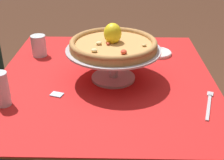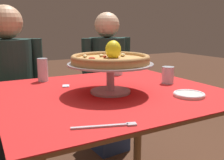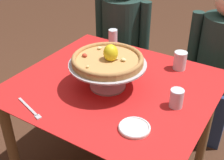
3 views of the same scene
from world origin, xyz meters
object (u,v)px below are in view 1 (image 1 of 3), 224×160
Objects in this scene: dinner_fork at (209,104)px; pizza at (113,43)px; water_glass_side_right at (110,41)px; pizza_stand at (113,58)px; water_glass_back_left at (2,91)px; water_glass_back_right at (39,47)px; sugar_packet at (57,95)px; side_plate at (158,53)px.

pizza is at bearing 60.82° from dinner_fork.
dinner_fork is (-0.59, -0.40, -0.04)m from water_glass_side_right.
pizza_stand is 0.48m from water_glass_back_left.
water_glass_back_right is at bearing 58.67° from dinner_fork.
water_glass_side_right is 1.91× the size of sugar_packet.
pizza_stand is 3.74× the size of water_glass_back_right.
water_glass_side_right reaches higher than dinner_fork.
pizza is 3.93× the size of water_glass_side_right.
pizza is 3.41× the size of water_glass_back_right.
pizza is 1.79× the size of dinner_fork.
pizza_stand reaches higher than water_glass_side_right.
pizza_stand reaches higher than sugar_packet.
water_glass_side_right is at bearing -71.45° from water_glass_back_right.
side_plate is (-0.09, -0.26, -0.03)m from water_glass_side_right.
dinner_fork is 0.61m from sugar_packet.
sugar_packet is (0.08, -0.19, -0.06)m from water_glass_back_left.
dinner_fork is (-0.50, -0.14, -0.01)m from side_plate.
pizza reaches higher than water_glass_back_right.
water_glass_back_left is at bearing 176.86° from water_glass_back_right.
pizza is at bearing -123.30° from water_glass_back_right.
dinner_fork is at bearing -95.41° from sugar_packet.
pizza_stand reaches higher than water_glass_back_right.
side_plate is 0.64m from sugar_packet.
sugar_packet is at bearing 123.86° from pizza.
sugar_packet is at bearing -68.55° from water_glass_back_left.
water_glass_side_right is 0.73m from water_glass_back_left.
water_glass_back_left is (-0.23, 0.42, -0.11)m from pizza.
pizza_stand is 0.06m from pizza.
water_glass_back_left is 0.94× the size of side_plate.
pizza_stand is 8.23× the size of sugar_packet.
side_plate reaches higher than dinner_fork.
pizza is 0.40m from side_plate.
side_plate is at bearing -109.73° from water_glass_side_right.
pizza reaches higher than dinner_fork.
water_glass_back_left is (-0.23, 0.42, -0.04)m from pizza_stand.
sugar_packet is (-0.15, 0.23, -0.10)m from pizza_stand.
pizza is (0.00, 0.00, 0.06)m from pizza_stand.
water_glass_side_right is 0.28m from side_plate.
water_glass_back_right is 0.63m from side_plate.
water_glass_side_right is at bearing -20.70° from sugar_packet.
water_glass_back_left is 1.24× the size of water_glass_back_right.
pizza_stand is at bearing -61.61° from water_glass_back_left.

